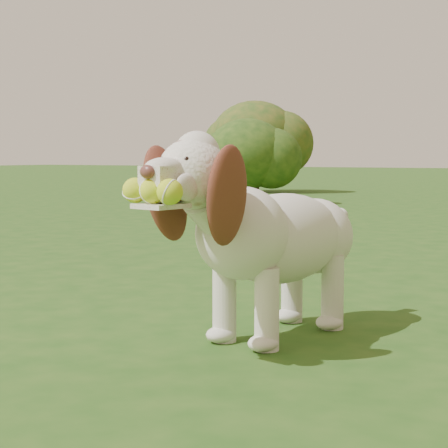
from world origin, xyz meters
The scene contains 4 objects.
ground centered at (0.00, 0.00, 0.00)m, with size 80.00×80.00×0.00m, color #204B15.
dog centered at (0.19, -0.58, 0.44)m, with size 0.56×1.27×0.83m.
shrub_a centered at (-3.92, 6.70, 0.76)m, with size 1.25×1.25×1.29m.
shrub_e centered at (-5.54, 9.94, 1.07)m, with size 1.75×1.75×1.82m.
Camera 1 is at (1.56, -3.21, 0.74)m, focal length 60.00 mm.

